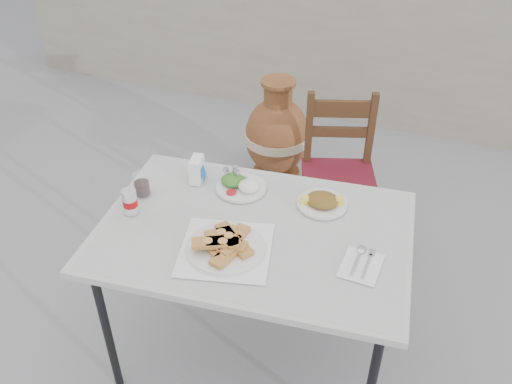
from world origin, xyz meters
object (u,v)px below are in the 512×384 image
at_px(soda_can, 130,201).
at_px(terracotta_urn, 277,137).
at_px(chair, 338,175).
at_px(condiment_caddy, 233,177).
at_px(cola_glass, 142,185).
at_px(pide_plate, 226,243).
at_px(napkin_holder, 197,170).
at_px(salad_chopped_plate, 322,201).
at_px(cafe_table, 254,238).
at_px(salad_rice_plate, 240,185).

bearing_deg(soda_can, terracotta_urn, 85.11).
bearing_deg(chair, condiment_caddy, -136.53).
bearing_deg(soda_can, chair, 57.51).
relative_size(cola_glass, condiment_caddy, 0.90).
xyz_separation_m(pide_plate, napkin_holder, (-0.29, 0.36, 0.02)).
relative_size(pide_plate, chair, 0.47).
relative_size(salad_chopped_plate, terracotta_urn, 0.29).
relative_size(salad_chopped_plate, cola_glass, 2.10).
relative_size(soda_can, terracotta_urn, 0.15).
distance_m(cafe_table, chair, 0.92).
xyz_separation_m(salad_rice_plate, soda_can, (-0.34, -0.31, 0.03)).
height_order(pide_plate, salad_chopped_plate, pide_plate).
bearing_deg(chair, cafe_table, -117.22).
relative_size(cola_glass, napkin_holder, 0.89).
bearing_deg(napkin_holder, pide_plate, -62.21).
xyz_separation_m(salad_rice_plate, terracotta_urn, (-0.22, 1.10, -0.41)).
xyz_separation_m(cafe_table, salad_chopped_plate, (0.20, 0.24, 0.07)).
distance_m(salad_chopped_plate, soda_can, 0.76).
height_order(salad_chopped_plate, soda_can, soda_can).
height_order(salad_rice_plate, soda_can, soda_can).
bearing_deg(salad_chopped_plate, terracotta_urn, 117.73).
bearing_deg(salad_rice_plate, cafe_table, -56.28).
height_order(salad_chopped_plate, terracotta_urn, salad_chopped_plate).
bearing_deg(soda_can, napkin_holder, 63.98).
bearing_deg(cafe_table, cola_glass, 175.58).
xyz_separation_m(cafe_table, cola_glass, (-0.51, 0.04, 0.09)).
height_order(condiment_caddy, chair, chair).
bearing_deg(chair, pide_plate, -118.75).
distance_m(pide_plate, terracotta_urn, 1.56).
distance_m(salad_rice_plate, napkin_holder, 0.20).
xyz_separation_m(cola_glass, chair, (0.64, 0.85, -0.32)).
relative_size(pide_plate, condiment_caddy, 3.71).
bearing_deg(napkin_holder, terracotta_urn, 80.06).
bearing_deg(soda_can, cafe_table, 9.76).
height_order(soda_can, terracotta_urn, soda_can).
distance_m(cafe_table, terracotta_urn, 1.41).
bearing_deg(napkin_holder, salad_chopped_plate, -8.56).
relative_size(condiment_caddy, terracotta_urn, 0.15).
height_order(pide_plate, terracotta_urn, pide_plate).
bearing_deg(cola_glass, salad_rice_plate, 26.69).
relative_size(pide_plate, terracotta_urn, 0.56).
distance_m(pide_plate, chair, 1.10).
distance_m(cafe_table, condiment_caddy, 0.34).
bearing_deg(soda_can, cola_glass, 100.36).
bearing_deg(napkin_holder, cola_glass, -145.26).
relative_size(cafe_table, napkin_holder, 11.60).
distance_m(salad_rice_plate, chair, 0.78).
bearing_deg(chair, terracotta_urn, 119.86).
xyz_separation_m(cafe_table, salad_rice_plate, (-0.15, 0.22, 0.07)).
bearing_deg(chair, soda_can, -141.41).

